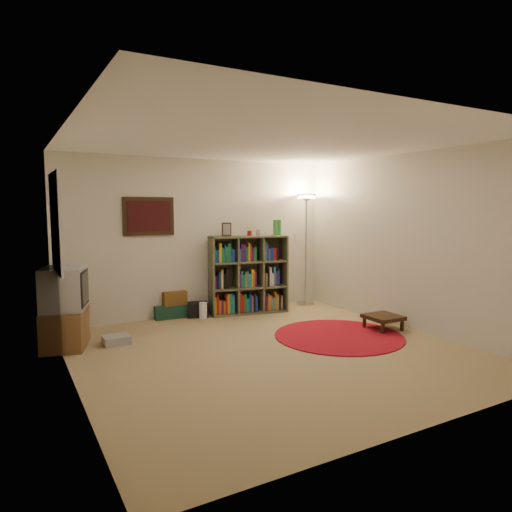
{
  "coord_description": "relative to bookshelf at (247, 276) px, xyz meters",
  "views": [
    {
      "loc": [
        -2.79,
        -4.59,
        1.74
      ],
      "look_at": [
        0.1,
        0.6,
        1.1
      ],
      "focal_mm": 32.0,
      "sensor_mm": 36.0,
      "label": 1
    }
  ],
  "objects": [
    {
      "name": "duffel_bag",
      "position": [
        -0.82,
        0.15,
        -0.51
      ],
      "size": [
        0.38,
        0.35,
        0.22
      ],
      "rotation": [
        0.0,
        0.0,
        -0.3
      ],
      "color": "black",
      "rests_on": "ground"
    },
    {
      "name": "bookshelf",
      "position": [
        0.0,
        0.0,
        0.0
      ],
      "size": [
        1.32,
        0.58,
        1.53
      ],
      "rotation": [
        0.0,
        0.0,
        -0.18
      ],
      "color": "brown",
      "rests_on": "ground"
    },
    {
      "name": "room",
      "position": [
        -0.74,
        -1.9,
        0.64
      ],
      "size": [
        4.54,
        4.54,
        2.54
      ],
      "color": "#998259",
      "rests_on": "ground"
    },
    {
      "name": "floor_lamp",
      "position": [
        1.21,
        0.06,
        1.02
      ],
      "size": [
        0.4,
        0.4,
        1.97
      ],
      "rotation": [
        0.0,
        0.0,
        0.05
      ],
      "color": "silver",
      "rests_on": "ground"
    },
    {
      "name": "suitcase",
      "position": [
        -1.17,
        0.35,
        -0.51
      ],
      "size": [
        0.66,
        0.45,
        0.2
      ],
      "rotation": [
        0.0,
        0.0,
        -0.07
      ],
      "color": "#143929",
      "rests_on": "ground"
    },
    {
      "name": "floor_fan",
      "position": [
        0.72,
        0.1,
        -0.44
      ],
      "size": [
        0.31,
        0.19,
        0.34
      ],
      "rotation": [
        0.0,
        0.0,
        0.21
      ],
      "color": "black",
      "rests_on": "ground"
    },
    {
      "name": "side_table",
      "position": [
        1.19,
        -1.88,
        -0.44
      ],
      "size": [
        0.46,
        0.46,
        0.21
      ],
      "rotation": [
        0.0,
        0.0,
        -0.01
      ],
      "color": "black",
      "rests_on": "ground"
    },
    {
      "name": "wicker_basket",
      "position": [
        -1.17,
        0.31,
        -0.31
      ],
      "size": [
        0.38,
        0.28,
        0.21
      ],
      "rotation": [
        0.0,
        0.0,
        0.04
      ],
      "color": "brown",
      "rests_on": "suitcase"
    },
    {
      "name": "dvd_box",
      "position": [
        -2.28,
        -0.72,
        -0.56
      ],
      "size": [
        0.33,
        0.28,
        0.11
      ],
      "rotation": [
        0.0,
        0.0,
        0.02
      ],
      "color": "#9E9EA2",
      "rests_on": "ground"
    },
    {
      "name": "red_rug",
      "position": [
        0.42,
        -1.84,
        -0.61
      ],
      "size": [
        1.73,
        1.73,
        0.02
      ],
      "color": "maroon",
      "rests_on": "ground"
    },
    {
      "name": "tv_stand",
      "position": [
        -2.85,
        -0.56,
        -0.13
      ],
      "size": [
        0.67,
        0.8,
        1.01
      ],
      "rotation": [
        0.0,
        0.0,
        -0.31
      ],
      "color": "brown",
      "rests_on": "ground"
    },
    {
      "name": "paper_towel",
      "position": [
        -0.8,
        -0.02,
        -0.49
      ],
      "size": [
        0.15,
        0.15,
        0.25
      ],
      "rotation": [
        0.0,
        0.0,
        0.32
      ],
      "color": "white",
      "rests_on": "ground"
    }
  ]
}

